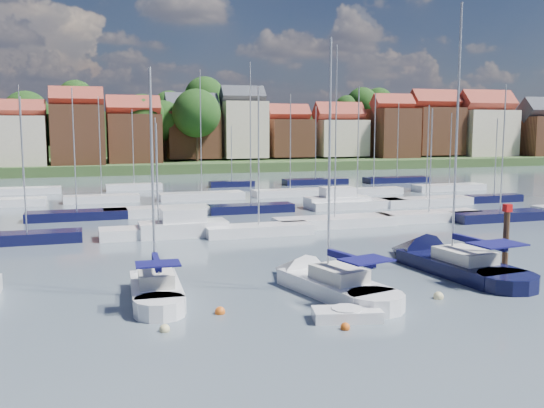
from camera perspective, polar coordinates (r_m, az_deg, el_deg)
name	(u,v)px	position (r m, az deg, el deg)	size (l,w,h in m)	color
ground	(201,203)	(69.90, -6.68, 0.06)	(260.00, 260.00, 0.00)	#4B5A66
sailboat_left	(155,287)	(32.93, -10.98, -7.70)	(2.95, 9.41, 12.75)	white
sailboat_centre	(320,283)	(33.41, 4.55, -7.38)	(5.31, 10.99, 14.49)	white
sailboat_navy	(440,262)	(39.75, 15.52, -5.25)	(4.67, 12.89, 17.41)	black
tender	(347,315)	(28.42, 7.06, -10.29)	(3.35, 2.09, 0.67)	white
timber_piling	(505,256)	(38.04, 21.08, -4.63)	(0.40, 0.40, 6.61)	#4C331E
buoy_b	(165,332)	(27.22, -10.07, -11.73)	(0.46, 0.46, 0.46)	beige
buoy_c	(220,314)	(29.29, -4.92, -10.26)	(0.50, 0.50, 0.50)	#D85914
buoy_d	(438,299)	(32.76, 15.39, -8.58)	(0.53, 0.53, 0.53)	beige
buoy_e	(330,269)	(37.96, 5.51, -6.15)	(0.43, 0.43, 0.43)	#D85914
buoy_f	(505,288)	(35.87, 21.08, -7.42)	(0.52, 0.52, 0.52)	beige
buoy_g	(345,329)	(27.25, 6.91, -11.65)	(0.43, 0.43, 0.43)	#D85914
marina_field	(227,204)	(65.53, -4.24, -0.02)	(79.62, 41.41, 15.93)	white
far_shore_town	(142,142)	(161.55, -12.18, 5.72)	(212.46, 90.00, 22.27)	#374B25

